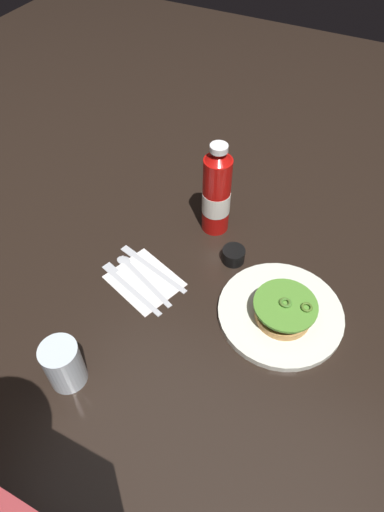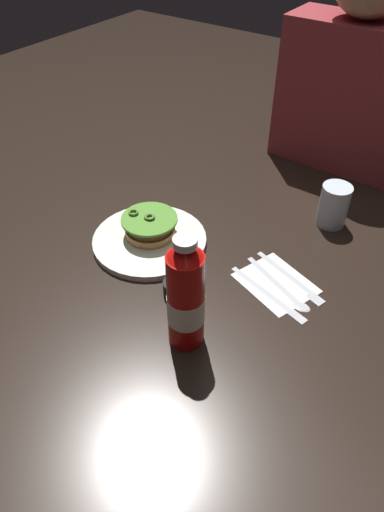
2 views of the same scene
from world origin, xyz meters
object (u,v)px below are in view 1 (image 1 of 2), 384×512
Objects in this scene: spoon_utensil at (137,272)px; fork_utensil at (126,284)px; ketchup_bottle at (216,194)px; butter_knife at (149,265)px; water_glass at (64,364)px; condiment_cup at (233,255)px; burger_sandwich at (284,310)px; dinner_plate at (280,313)px; napkin at (144,280)px.

fork_utensil is (0.00, 0.04, 0.00)m from spoon_utensil.
ketchup_bottle is 1.34× the size of spoon_utensil.
ketchup_bottle is 1.21× the size of butter_knife.
condiment_cup is (-0.16, -0.41, -0.04)m from water_glass.
ketchup_bottle is at bearing -38.16° from burger_sandwich.
fork_utensil is at bearing 85.68° from spoon_utensil.
dinner_plate is at bearing 142.80° from ketchup_bottle.
condiment_cup reaches higher than spoon_utensil.
dinner_plate is 1.09× the size of ketchup_bottle.
dinner_plate reaches higher than butter_knife.
water_glass reaches higher than napkin.
dinner_plate is 1.46× the size of spoon_utensil.
condiment_cup is 0.20m from butter_knife.
burger_sandwich is 0.31m from ketchup_bottle.
ketchup_bottle is 0.15m from condiment_cup.
ketchup_bottle is 4.52× the size of condiment_cup.
water_glass is at bearing 93.97° from spoon_utensil.
burger_sandwich is 2.43× the size of condiment_cup.
fork_utensil is at bearing 44.22° from napkin.
napkin is 0.04m from butter_knife.
fork_utensil is (0.34, 0.07, -0.03)m from burger_sandwich.
napkin is at bearing 43.81° from condiment_cup.
napkin is at bearing 7.03° from burger_sandwich.
water_glass is (0.32, 0.30, 0.01)m from burger_sandwich.
water_glass is 0.31m from butter_knife.
dinner_plate is 0.31m from napkin.
water_glass reaches higher than butter_knife.
water_glass is 1.96× the size of condiment_cup.
spoon_utensil is at bearing -94.32° from fork_utensil.
burger_sandwich is 0.44m from water_glass.
water_glass is 0.56× the size of fork_utensil.
condiment_cup is at bearing -111.40° from water_glass.
ketchup_bottle is 2.31× the size of water_glass.
ketchup_bottle is 1.59× the size of napkin.
butter_knife is 0.03m from spoon_utensil.
dinner_plate is at bearing 147.17° from condiment_cup.
ketchup_bottle reaches higher than butter_knife.
burger_sandwich is 0.86× the size of napkin.
butter_knife is (0.08, 0.19, -0.10)m from ketchup_bottle.
water_glass is 0.28m from spoon_utensil.
burger_sandwich reaches higher than dinner_plate.
burger_sandwich is at bearing 141.84° from ketchup_bottle.
water_glass is 0.24m from fork_utensil.
dinner_plate is 0.44m from water_glass.
condiment_cup is at bearing -143.08° from spoon_utensil.
burger_sandwich is 0.19m from condiment_cup.
dinner_plate is at bearing -173.21° from spoon_utensil.
condiment_cup is (-0.08, 0.08, -0.09)m from ketchup_bottle.
burger_sandwich is 0.69× the size of fork_utensil.
butter_knife is 1.06× the size of fork_utensil.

